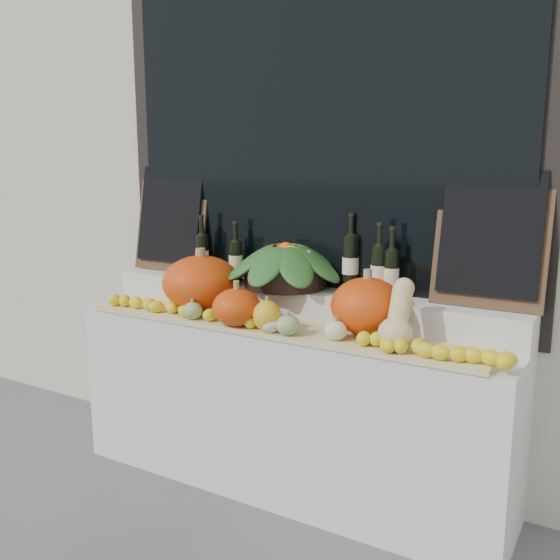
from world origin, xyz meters
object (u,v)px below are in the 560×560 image
object	(u,v)px
pumpkin_right	(367,306)
produce_bowl	(286,264)
pumpkin_left	(201,283)
wine_bottle_tall	(351,263)
butternut_squash	(398,319)

from	to	relation	value
pumpkin_right	produce_bowl	bearing A→B (deg)	162.02
pumpkin_right	pumpkin_left	bearing A→B (deg)	-178.81
pumpkin_right	wine_bottle_tall	size ratio (longest dim) A/B	0.86
produce_bowl	pumpkin_right	bearing A→B (deg)	-17.98
butternut_squash	produce_bowl	size ratio (longest dim) A/B	0.44
pumpkin_right	butternut_squash	distance (m)	0.23
pumpkin_right	butternut_squash	xyz separation A→B (m)	(0.19, -0.12, -0.01)
butternut_squash	pumpkin_left	bearing A→B (deg)	174.75
produce_bowl	pumpkin_left	bearing A→B (deg)	-154.86
pumpkin_right	wine_bottle_tall	xyz separation A→B (m)	(-0.20, 0.26, 0.15)
pumpkin_left	pumpkin_right	xyz separation A→B (m)	(0.94, 0.02, -0.02)
pumpkin_left	pumpkin_right	world-z (taller)	pumpkin_left
produce_bowl	wine_bottle_tall	bearing A→B (deg)	14.16
pumpkin_left	produce_bowl	bearing A→B (deg)	25.14
pumpkin_left	wine_bottle_tall	distance (m)	0.80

